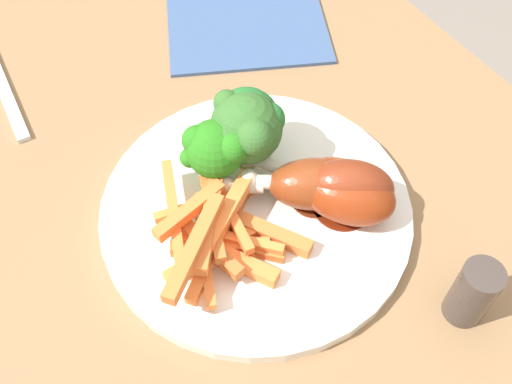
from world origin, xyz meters
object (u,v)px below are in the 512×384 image
dinner_plate (256,210)px  carrot_fries_pile (217,234)px  dining_table (266,354)px  chicken_drumstick_far (310,185)px  broccoli_floret_front (245,130)px  chicken_drumstick_extra (340,190)px  pepper_shaker (473,293)px  chicken_drumstick_near (342,187)px  broccoli_floret_middle (217,147)px  broccoli_floret_back (249,121)px

dinner_plate → carrot_fries_pile: (-0.01, 0.04, 0.02)m
dining_table → chicken_drumstick_far: (0.06, -0.08, 0.14)m
broccoli_floret_front → chicken_drumstick_extra: bearing=-148.9°
carrot_fries_pile → pepper_shaker: (-0.14, -0.13, 0.00)m
carrot_fries_pile → chicken_drumstick_near: size_ratio=1.19×
carrot_fries_pile → dining_table: bearing=-169.9°
broccoli_floret_middle → chicken_drumstick_near: broccoli_floret_middle is taller
dinner_plate → broccoli_floret_back: broccoli_floret_back is taller
dining_table → broccoli_floret_middle: size_ratio=16.98×
broccoli_floret_middle → chicken_drumstick_extra: bearing=-136.3°
dinner_plate → broccoli_floret_middle: broccoli_floret_middle is taller
broccoli_floret_front → dining_table: bearing=156.9°
chicken_drumstick_extra → broccoli_floret_front: bearing=31.1°
chicken_drumstick_extra → dinner_plate: bearing=59.3°
carrot_fries_pile → broccoli_floret_middle: bearing=-31.1°
chicken_drumstick_extra → chicken_drumstick_near: bearing=-98.5°
broccoli_floret_front → chicken_drumstick_extra: size_ratio=0.58×
dining_table → carrot_fries_pile: (0.06, 0.01, 0.14)m
chicken_drumstick_near → broccoli_floret_front: bearing=31.9°
pepper_shaker → dining_table: bearing=55.1°
broccoli_floret_back → chicken_drumstick_near: bearing=-157.3°
chicken_drumstick_far → chicken_drumstick_extra: chicken_drumstick_extra is taller
dining_table → chicken_drumstick_far: bearing=-53.0°
broccoli_floret_back → pepper_shaker: broccoli_floret_back is taller
broccoli_floret_middle → dining_table: bearing=168.9°
carrot_fries_pile → broccoli_floret_back: bearing=-46.9°
broccoli_floret_middle → chicken_drumstick_extra: 0.10m
chicken_drumstick_near → pepper_shaker: 0.13m
broccoli_floret_back → carrot_fries_pile: bearing=133.1°
chicken_drumstick_near → chicken_drumstick_far: size_ratio=0.98×
carrot_fries_pile → chicken_drumstick_extra: chicken_drumstick_extra is taller
broccoli_floret_back → chicken_drumstick_extra: (-0.08, -0.03, -0.02)m
dining_table → chicken_drumstick_near: (0.04, -0.09, 0.15)m
carrot_fries_pile → chicken_drumstick_far: size_ratio=1.16×
broccoli_floret_back → chicken_drumstick_extra: 0.09m
carrot_fries_pile → chicken_drumstick_extra: bearing=-100.8°
dining_table → broccoli_floret_middle: broccoli_floret_middle is taller
broccoli_floret_middle → chicken_drumstick_extra: (-0.07, -0.07, -0.02)m
chicken_drumstick_far → carrot_fries_pile: bearing=88.6°
broccoli_floret_middle → chicken_drumstick_far: broccoli_floret_middle is taller
dining_table → pepper_shaker: size_ratio=19.22×
broccoli_floret_middle → chicken_drumstick_far: 0.08m
dining_table → broccoli_floret_front: (0.11, -0.05, 0.17)m
chicken_drumstick_extra → pepper_shaker: 0.13m
pepper_shaker → chicken_drumstick_far: bearing=17.9°
carrot_fries_pile → chicken_drumstick_extra: 0.11m
dining_table → chicken_drumstick_near: size_ratio=9.92×
chicken_drumstick_far → chicken_drumstick_extra: bearing=-135.5°
dining_table → broccoli_floret_back: (0.12, -0.06, 0.17)m
broccoli_floret_front → chicken_drumstick_near: bearing=-148.1°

